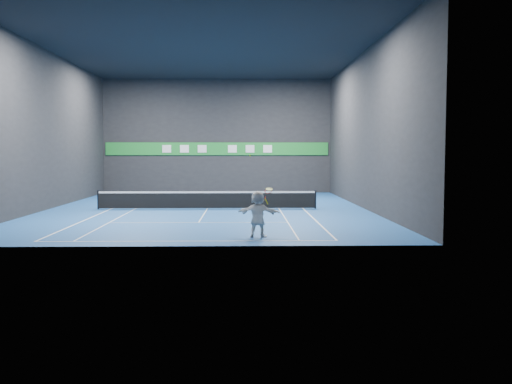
{
  "coord_description": "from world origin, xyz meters",
  "views": [
    {
      "loc": [
        2.06,
        -32.47,
        3.23
      ],
      "look_at": [
        2.61,
        -7.73,
        1.5
      ],
      "focal_mm": 40.0,
      "sensor_mm": 36.0,
      "label": 1
    }
  ],
  "objects_px": {
    "tennis_ball": "(250,156)",
    "tennis_net": "(207,199)",
    "player": "(258,214)",
    "tennis_racket": "(268,192)"
  },
  "relations": [
    {
      "from": "player",
      "to": "tennis_ball",
      "type": "height_order",
      "value": "tennis_ball"
    },
    {
      "from": "player",
      "to": "tennis_racket",
      "type": "xyz_separation_m",
      "value": [
        0.39,
        0.05,
        0.83
      ]
    },
    {
      "from": "tennis_ball",
      "to": "tennis_net",
      "type": "distance_m",
      "value": 11.37
    },
    {
      "from": "tennis_ball",
      "to": "tennis_net",
      "type": "relative_size",
      "value": 0.01
    },
    {
      "from": "player",
      "to": "tennis_ball",
      "type": "relative_size",
      "value": 28.33
    },
    {
      "from": "tennis_ball",
      "to": "tennis_racket",
      "type": "distance_m",
      "value": 1.54
    },
    {
      "from": "player",
      "to": "tennis_net",
      "type": "height_order",
      "value": "player"
    },
    {
      "from": "player",
      "to": "tennis_racket",
      "type": "distance_m",
      "value": 0.91
    },
    {
      "from": "tennis_ball",
      "to": "tennis_racket",
      "type": "bearing_deg",
      "value": -6.26
    },
    {
      "from": "tennis_ball",
      "to": "tennis_racket",
      "type": "height_order",
      "value": "tennis_ball"
    }
  ]
}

